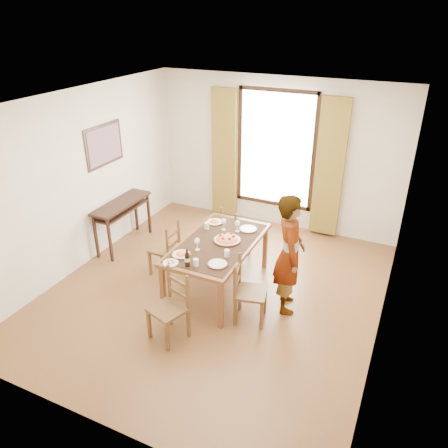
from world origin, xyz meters
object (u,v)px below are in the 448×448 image
at_px(man, 289,254).
at_px(console_table, 122,209).
at_px(dining_table, 218,246).
at_px(pasta_platter, 227,238).

bearing_deg(man, console_table, 59.41).
xyz_separation_m(dining_table, pasta_platter, (0.10, 0.09, 0.12)).
bearing_deg(pasta_platter, man, -6.52).
relative_size(console_table, pasta_platter, 3.00).
bearing_deg(console_table, pasta_platter, -10.45).
relative_size(dining_table, pasta_platter, 4.33).
distance_m(dining_table, man, 1.05).
bearing_deg(pasta_platter, dining_table, -138.64).
relative_size(man, pasta_platter, 4.15).
distance_m(console_table, man, 3.10).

